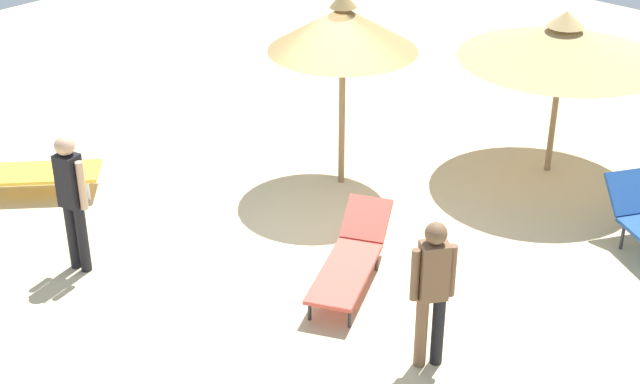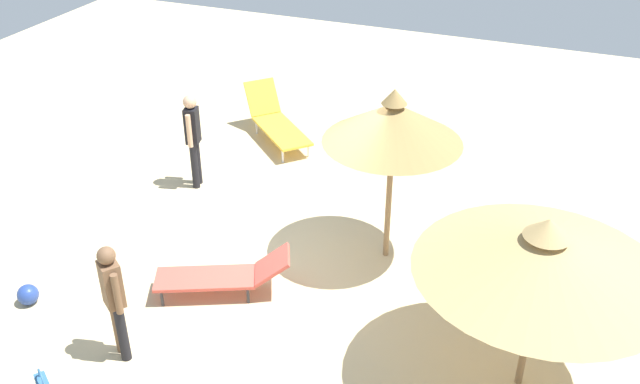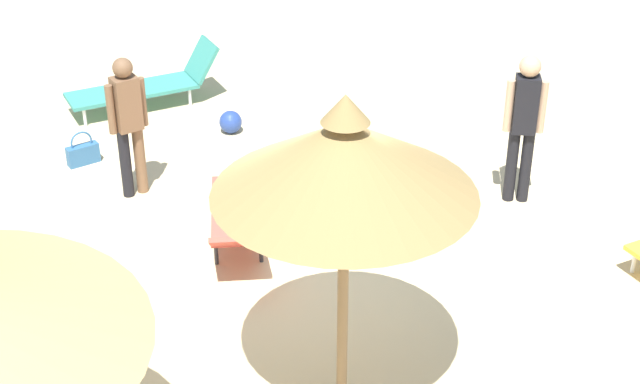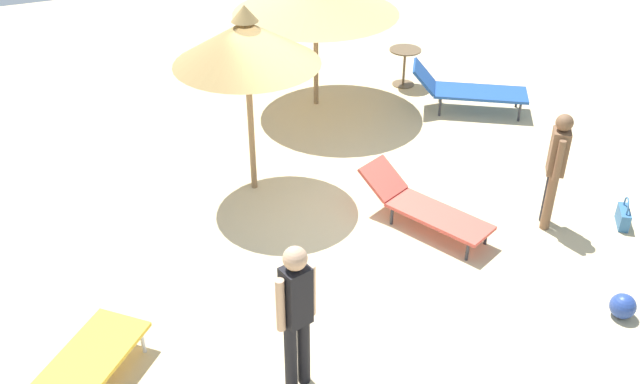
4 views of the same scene
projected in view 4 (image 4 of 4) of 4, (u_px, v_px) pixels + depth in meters
ground at (349, 221)px, 9.95m from camera, size 24.00×24.00×0.10m
parasol_umbrella_far_right at (246, 43)px, 9.41m from camera, size 2.02×2.02×2.78m
lounge_chair_near_right at (423, 206)px, 9.59m from camera, size 1.32×1.98×0.68m
lounge_chair_center at (466, 89)px, 12.61m from camera, size 2.10×1.66×0.84m
person_standing_near_left at (556, 164)px, 9.29m from camera, size 0.34×0.40×1.68m
person_standing_far_left at (296, 310)px, 6.82m from camera, size 0.44×0.28×1.77m
handbag at (623, 216)px, 9.71m from camera, size 0.34×0.40×0.44m
side_table_round at (405, 61)px, 13.53m from camera, size 0.61×0.61×0.72m
beach_ball at (623, 306)px, 8.16m from camera, size 0.30×0.30×0.30m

